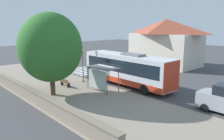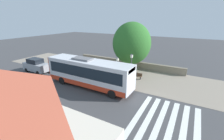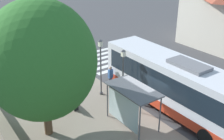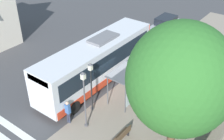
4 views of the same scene
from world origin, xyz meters
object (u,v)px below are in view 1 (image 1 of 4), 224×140
at_px(bus_shelter, 101,71).
at_px(bench, 65,82).
at_px(pedestrian, 89,71).
at_px(street_lamp_far, 96,64).
at_px(bus, 127,69).
at_px(shade_tree, 51,48).
at_px(street_lamp_near, 83,61).

xyz_separation_m(bus_shelter, bench, (-2.00, 3.99, -1.61)).
relative_size(pedestrian, street_lamp_far, 0.46).
distance_m(bus, street_lamp_far, 3.63).
distance_m(bench, shade_tree, 5.18).
xyz_separation_m(bus_shelter, pedestrian, (1.83, 4.67, -1.03)).
height_order(bus_shelter, street_lamp_near, street_lamp_near).
bearing_deg(bus, pedestrian, 108.10).
distance_m(bus_shelter, bench, 4.74).
distance_m(bus_shelter, street_lamp_far, 3.06).
bearing_deg(pedestrian, bus, -71.90).
height_order(pedestrian, bench, pedestrian).
relative_size(bus, bench, 6.67).
xyz_separation_m(bus_shelter, shade_tree, (-4.43, 2.09, 2.55)).
bearing_deg(bus, street_lamp_near, 121.53).
xyz_separation_m(bench, street_lamp_far, (3.47, -1.32, 1.81)).
height_order(bus, pedestrian, bus).
height_order(bench, shade_tree, shade_tree).
xyz_separation_m(bench, shade_tree, (-2.43, -1.90, 4.16)).
distance_m(pedestrian, bench, 3.93).
distance_m(pedestrian, street_lamp_far, 2.37).
height_order(pedestrian, street_lamp_far, street_lamp_far).
height_order(street_lamp_near, street_lamp_far, street_lamp_near).
distance_m(bus_shelter, pedestrian, 5.13).
bearing_deg(pedestrian, bench, -169.91).
xyz_separation_m(street_lamp_far, shade_tree, (-5.90, -0.58, 2.35)).
relative_size(bus_shelter, street_lamp_near, 0.80).
bearing_deg(bus_shelter, shade_tree, 154.72).
relative_size(bus_shelter, shade_tree, 0.43).
bearing_deg(bus, bench, 141.64).
bearing_deg(street_lamp_far, bus, -56.44).
relative_size(bench, shade_tree, 0.22).
height_order(bus_shelter, shade_tree, shade_tree).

